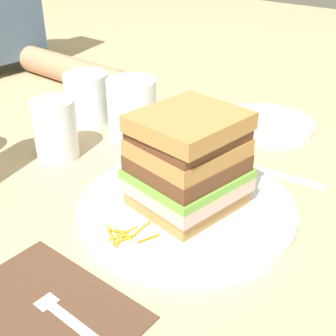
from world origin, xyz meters
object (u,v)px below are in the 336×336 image
at_px(empty_tumbler_0, 57,129).
at_px(side_plate, 264,124).
at_px(sandwich, 188,162).
at_px(main_plate, 186,208).
at_px(knife, 262,169).
at_px(fork, 66,315).
at_px(napkin_dark, 52,306).
at_px(juice_glass, 132,111).
at_px(empty_tumbler_1, 87,98).

bearing_deg(empty_tumbler_0, side_plate, -32.41).
bearing_deg(side_plate, sandwich, -169.32).
distance_m(main_plate, sandwich, 0.07).
relative_size(main_plate, empty_tumbler_0, 2.97).
distance_m(sandwich, side_plate, 0.31).
xyz_separation_m(main_plate, knife, (0.16, -0.02, -0.01)).
bearing_deg(main_plate, knife, -6.75).
xyz_separation_m(fork, side_plate, (0.50, 0.08, 0.00)).
relative_size(main_plate, napkin_dark, 1.52).
height_order(fork, knife, fork).
height_order(napkin_dark, knife, same).
bearing_deg(juice_glass, knife, -81.92).
bearing_deg(main_plate, empty_tumbler_1, 70.11).
bearing_deg(sandwich, knife, -6.58).
bearing_deg(empty_tumbler_1, side_plate, -54.57).
xyz_separation_m(sandwich, empty_tumbler_0, (-0.00, 0.25, -0.03)).
bearing_deg(knife, empty_tumbler_0, 121.42).
xyz_separation_m(empty_tumbler_1, side_plate, (0.18, -0.26, -0.04)).
xyz_separation_m(fork, empty_tumbler_1, (0.32, 0.33, 0.04)).
height_order(fork, empty_tumbler_1, empty_tumbler_1).
distance_m(main_plate, juice_glass, 0.25).
height_order(sandwich, empty_tumbler_1, sandwich).
distance_m(main_plate, empty_tumbler_1, 0.33).
bearing_deg(empty_tumbler_1, juice_glass, -83.62).
xyz_separation_m(fork, empty_tumbler_0, (0.20, 0.27, 0.04)).
height_order(main_plate, fork, main_plate).
xyz_separation_m(empty_tumbler_0, side_plate, (0.30, -0.19, -0.04)).
bearing_deg(main_plate, fork, -174.55).
xyz_separation_m(knife, empty_tumbler_1, (-0.04, 0.33, 0.04)).
height_order(main_plate, side_plate, main_plate).
distance_m(knife, empty_tumbler_1, 0.34).
distance_m(main_plate, napkin_dark, 0.21).
distance_m(fork, empty_tumbler_0, 0.34).
bearing_deg(main_plate, side_plate, 10.60).
distance_m(napkin_dark, empty_tumbler_0, 0.32).
bearing_deg(side_plate, knife, -151.95).
distance_m(napkin_dark, side_plate, 0.51).
xyz_separation_m(sandwich, side_plate, (0.30, 0.06, -0.07)).
bearing_deg(fork, sandwich, 5.34).
distance_m(empty_tumbler_1, side_plate, 0.32).
height_order(main_plate, juice_glass, juice_glass).
height_order(sandwich, empty_tumbler_0, sandwich).
relative_size(knife, empty_tumbler_0, 2.18).
bearing_deg(empty_tumbler_1, fork, -133.92).
xyz_separation_m(fork, knife, (0.36, 0.00, -0.00)).
distance_m(juice_glass, empty_tumbler_1, 0.10).
bearing_deg(empty_tumbler_0, empty_tumbler_1, 29.28).
height_order(juice_glass, side_plate, juice_glass).
distance_m(juice_glass, side_plate, 0.24).
bearing_deg(knife, sandwich, 173.42).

